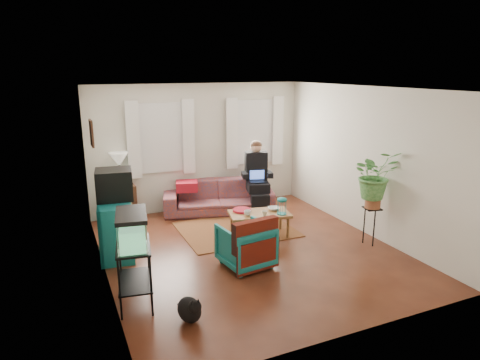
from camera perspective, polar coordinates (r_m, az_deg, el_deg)
name	(u,v)px	position (r m, az deg, el deg)	size (l,w,h in m)	color
floor	(250,251)	(7.08, 1.33, -9.41)	(4.50, 5.00, 0.01)	#4F2B14
ceiling	(251,88)	(6.47, 1.47, 12.12)	(4.50, 5.00, 0.01)	white
wall_back	(199,147)	(8.93, -5.48, 4.37)	(4.50, 0.01, 2.60)	silver
wall_front	(353,226)	(4.62, 14.81, -5.97)	(4.50, 0.01, 2.60)	silver
wall_left	(100,190)	(6.08, -18.18, -1.23)	(0.01, 5.00, 2.60)	silver
wall_right	(366,161)	(7.86, 16.42, 2.42)	(0.01, 5.00, 2.60)	silver
window_left	(161,138)	(8.65, -10.53, 5.54)	(1.08, 0.04, 1.38)	white
window_right	(254,132)	(9.33, 1.86, 6.44)	(1.08, 0.04, 1.38)	white
curtains_left	(162,138)	(8.58, -10.40, 5.47)	(1.36, 0.06, 1.50)	white
curtains_right	(255,132)	(9.26, 2.07, 6.37)	(1.36, 0.06, 1.50)	white
picture_frame	(92,133)	(6.78, -19.11, 5.92)	(0.04, 0.32, 0.40)	#3D2616
area_rug	(236,229)	(7.94, -0.55, -6.59)	(2.00, 1.60, 0.01)	brown
sofa	(218,191)	(8.79, -2.91, -1.53)	(2.22, 0.88, 0.87)	brown
seated_person	(257,179)	(8.84, 2.25, 0.08)	(0.56, 0.68, 1.32)	black
side_table	(122,202)	(8.68, -15.46, -2.86)	(0.48, 0.48, 0.70)	#3E2D17
table_lamp	(120,170)	(8.51, -15.76, 1.35)	(0.36, 0.36, 0.64)	white
dresser	(116,228)	(7.07, -16.19, -6.14)	(0.50, 0.99, 0.89)	#104E63
crt_tv	(114,184)	(6.96, -16.43, -0.56)	(0.55, 0.50, 0.48)	black
aquarium_stand	(135,275)	(5.59, -13.82, -12.20)	(0.40, 0.72, 0.80)	black
aquarium	(132,229)	(5.34, -14.22, -6.31)	(0.36, 0.66, 0.42)	#7FD899
black_cat	(189,307)	(5.26, -6.78, -16.50)	(0.27, 0.41, 0.35)	black
armchair	(246,243)	(6.45, 0.75, -8.42)	(0.70, 0.66, 0.72)	#105363
serape_throw	(256,240)	(6.17, 2.15, -8.00)	(0.72, 0.17, 0.59)	#9E0A0A
coffee_table	(259,224)	(7.60, 2.59, -5.92)	(1.05, 0.57, 0.43)	brown
cup_a	(247,213)	(7.37, 1.00, -4.40)	(0.12, 0.12, 0.09)	white
cup_b	(265,213)	(7.36, 3.31, -4.45)	(0.10, 0.10, 0.09)	beige
bowl	(274,209)	(7.67, 4.51, -3.82)	(0.21, 0.21, 0.05)	white
snack_tray	(242,210)	(7.59, 0.25, -4.05)	(0.32, 0.32, 0.04)	#B21414
birdcage	(282,206)	(7.44, 5.60, -3.42)	(0.17, 0.17, 0.30)	#115B6B
plant_stand	(371,226)	(7.55, 17.04, -5.88)	(0.27, 0.27, 0.64)	black
potted_plant	(374,182)	(7.32, 17.48, -0.25)	(0.73, 0.63, 0.82)	#599947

